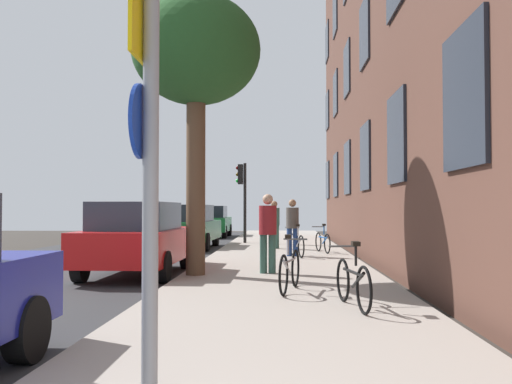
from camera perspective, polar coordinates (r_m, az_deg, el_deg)
The scene contains 16 objects.
ground_plane at distance 16.44m, azimuth -9.78°, elevation -6.88°, with size 41.80×41.80×0.00m, color #332D28.
road_asphalt at distance 17.01m, azimuth -16.75°, elevation -6.64°, with size 7.00×38.00×0.01m, color #2D2D30.
sidewalk at distance 16.06m, azimuth 2.60°, elevation -6.81°, with size 4.20×38.00×0.12m, color #9E9389.
sign_post at distance 4.24m, azimuth -11.01°, elevation 5.61°, with size 0.16×0.60×3.39m.
traffic_light at distance 22.46m, azimuth -1.41°, elevation 0.42°, with size 0.43×0.24×3.20m.
tree_near at distance 12.09m, azimuth -6.13°, elevation 13.78°, with size 2.70×2.70×5.84m.
bicycle_0 at distance 7.91m, azimuth 9.87°, elevation -9.02°, with size 0.44×1.65×0.92m.
bicycle_1 at distance 9.35m, azimuth 3.46°, elevation -7.85°, with size 0.51×1.70×0.94m.
bicycle_2 at distance 16.07m, azimuth 4.18°, elevation -5.30°, with size 0.52×1.65×0.93m.
bicycle_3 at distance 17.61m, azimuth 6.83°, elevation -5.02°, with size 0.50×1.54×0.90m.
pedestrian_0 at distance 11.87m, azimuth 1.21°, elevation -3.69°, with size 0.44×0.44×1.68m.
pedestrian_1 at distance 16.18m, azimuth 3.74°, elevation -3.24°, with size 0.41×0.41×1.64m.
pedestrian_2 at distance 19.21m, azimuth 1.88°, elevation -3.01°, with size 0.47×0.47×1.63m.
car_1 at distance 12.70m, azimuth -11.95°, elevation -4.59°, with size 1.91×4.12×1.62m.
car_2 at distance 20.89m, azimuth -6.80°, elevation -3.47°, with size 1.87×4.48×1.62m.
car_3 at distance 29.18m, azimuth -4.67°, elevation -2.97°, with size 1.95×4.13×1.62m.
Camera 1 is at (1.10, -1.00, 1.49)m, focal length 39.18 mm.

